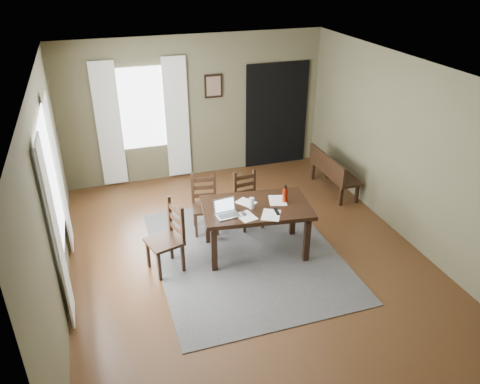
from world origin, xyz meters
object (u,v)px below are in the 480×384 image
object	(u,v)px
chair_end	(168,238)
chair_back_left	(205,204)
chair_back_right	(248,200)
dining_table	(256,211)
laptop	(226,211)
water_bottle	(285,194)
bench	(332,170)

from	to	relation	value
chair_end	chair_back_left	size ratio (longest dim) A/B	1.09
chair_back_left	chair_back_right	distance (m)	0.70
dining_table	chair_end	size ratio (longest dim) A/B	1.62
chair_back_left	chair_back_right	world-z (taller)	chair_back_left
laptop	water_bottle	world-z (taller)	water_bottle
chair_back_left	water_bottle	xyz separation A→B (m)	(0.99, -0.84, 0.44)
water_bottle	laptop	bearing A→B (deg)	-174.74
chair_back_right	bench	world-z (taller)	chair_back_right
dining_table	chair_back_left	distance (m)	1.02
laptop	water_bottle	size ratio (longest dim) A/B	1.32
chair_end	water_bottle	bearing A→B (deg)	74.05
bench	water_bottle	bearing A→B (deg)	132.46
laptop	bench	bearing A→B (deg)	25.42
bench	laptop	xyz separation A→B (m)	(-2.47, -1.51, 0.40)
chair_back_left	bench	bearing A→B (deg)	21.70
bench	chair_back_right	bearing A→B (deg)	109.49
chair_back_left	bench	xyz separation A→B (m)	(2.55, 0.59, -0.02)
water_bottle	chair_back_right	bearing A→B (deg)	110.83
bench	water_bottle	xyz separation A→B (m)	(-1.56, -1.43, 0.46)
dining_table	chair_back_right	xyz separation A→B (m)	(0.14, 0.76, -0.24)
dining_table	water_bottle	xyz separation A→B (m)	(0.43, -0.01, 0.21)
chair_back_right	water_bottle	xyz separation A→B (m)	(0.29, -0.77, 0.45)
water_bottle	chair_end	bearing A→B (deg)	-179.81
chair_back_right	water_bottle	bearing A→B (deg)	-75.57
laptop	chair_back_left	bearing A→B (deg)	88.90
chair_end	water_bottle	size ratio (longest dim) A/B	3.92
bench	laptop	bearing A→B (deg)	121.46
chair_end	chair_back_left	distance (m)	1.12
chair_end	chair_back_right	world-z (taller)	chair_end
dining_table	laptop	world-z (taller)	laptop
dining_table	laptop	distance (m)	0.51
chair_end	chair_back_right	distance (m)	1.63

